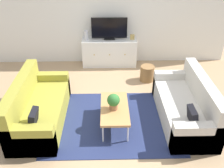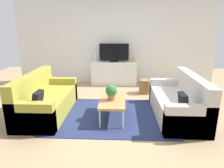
# 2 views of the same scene
# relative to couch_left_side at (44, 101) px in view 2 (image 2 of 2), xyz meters

# --- Properties ---
(ground_plane) EXTENTS (10.00, 10.00, 0.00)m
(ground_plane) POSITION_rel_couch_left_side_xyz_m (1.44, 0.10, -0.29)
(ground_plane) COLOR tan
(wall_back) EXTENTS (6.40, 0.12, 2.70)m
(wall_back) POSITION_rel_couch_left_side_xyz_m (1.44, 2.65, 1.06)
(wall_back) COLOR silver
(wall_back) RESTS_ON ground_plane
(area_rug) EXTENTS (2.50, 1.90, 0.01)m
(area_rug) POSITION_rel_couch_left_side_xyz_m (1.44, -0.05, -0.28)
(area_rug) COLOR navy
(area_rug) RESTS_ON ground_plane
(couch_left_side) EXTENTS (0.84, 1.87, 0.88)m
(couch_left_side) POSITION_rel_couch_left_side_xyz_m (0.00, 0.00, 0.00)
(couch_left_side) COLOR olive
(couch_left_side) RESTS_ON ground_plane
(couch_right_side) EXTENTS (0.84, 1.87, 0.88)m
(couch_right_side) POSITION_rel_couch_left_side_xyz_m (2.88, 0.00, 0.00)
(couch_right_side) COLOR beige
(couch_right_side) RESTS_ON ground_plane
(coffee_table) EXTENTS (0.51, 1.01, 0.40)m
(coffee_table) POSITION_rel_couch_left_side_xyz_m (1.47, -0.13, 0.08)
(coffee_table) COLOR #B7844C
(coffee_table) RESTS_ON ground_plane
(potted_plant) EXTENTS (0.23, 0.23, 0.31)m
(potted_plant) POSITION_rel_couch_left_side_xyz_m (1.45, -0.18, 0.29)
(potted_plant) COLOR #936042
(potted_plant) RESTS_ON coffee_table
(tv_console) EXTENTS (1.45, 0.47, 0.74)m
(tv_console) POSITION_rel_couch_left_side_xyz_m (1.41, 2.37, 0.08)
(tv_console) COLOR white
(tv_console) RESTS_ON ground_plane
(flat_screen_tv) EXTENTS (0.92, 0.16, 0.58)m
(flat_screen_tv) POSITION_rel_couch_left_side_xyz_m (1.41, 2.39, 0.73)
(flat_screen_tv) COLOR black
(flat_screen_tv) RESTS_ON tv_console
(glass_vase) EXTENTS (0.11, 0.11, 0.25)m
(glass_vase) POSITION_rel_couch_left_side_xyz_m (0.81, 2.37, 0.57)
(glass_vase) COLOR silver
(glass_vase) RESTS_ON tv_console
(mantel_clock) EXTENTS (0.11, 0.07, 0.13)m
(mantel_clock) POSITION_rel_couch_left_side_xyz_m (2.01, 2.37, 0.51)
(mantel_clock) COLOR tan
(mantel_clock) RESTS_ON tv_console
(wicker_basket) EXTENTS (0.34, 0.34, 0.39)m
(wicker_basket) POSITION_rel_couch_left_side_xyz_m (2.33, 1.50, -0.10)
(wicker_basket) COLOR olive
(wicker_basket) RESTS_ON ground_plane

